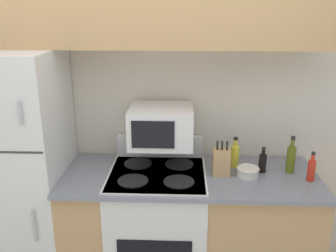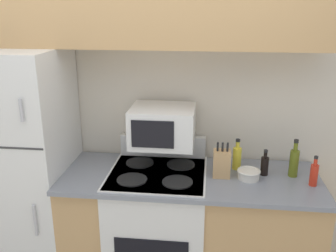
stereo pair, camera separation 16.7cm
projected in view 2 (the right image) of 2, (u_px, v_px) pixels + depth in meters
name	position (u px, v px, depth m)	size (l,w,h in m)	color
wall_back	(153.00, 110.00, 2.80)	(8.00, 0.05, 2.55)	beige
lower_cabinets	(189.00, 233.00, 2.68)	(1.73, 0.67, 0.93)	tan
refrigerator	(27.00, 172.00, 2.69)	(0.62, 0.66, 1.76)	white
stove	(158.00, 229.00, 2.69)	(0.66, 0.65, 1.10)	white
microwave	(163.00, 126.00, 2.56)	(0.43, 0.38, 0.26)	white
knife_block	(222.00, 163.00, 2.48)	(0.11, 0.09, 0.25)	tan
bowl	(249.00, 174.00, 2.46)	(0.15, 0.15, 0.06)	silver
bottle_cooking_spray	(237.00, 157.00, 2.60)	(0.06, 0.06, 0.22)	gold
bottle_soy_sauce	(265.00, 165.00, 2.51)	(0.05, 0.05, 0.18)	black
bottle_hot_sauce	(314.00, 174.00, 2.36)	(0.05, 0.05, 0.20)	red
bottle_olive_oil	(294.00, 162.00, 2.48)	(0.06, 0.06, 0.26)	#5B6619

